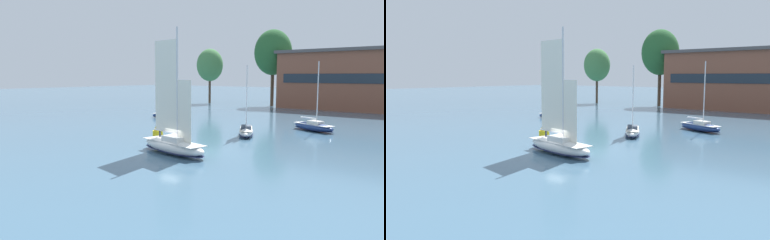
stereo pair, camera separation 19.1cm
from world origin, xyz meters
TOP-DOWN VIEW (x-y plane):
  - ground_plane at (0.00, 0.00)m, footprint 400.00×400.00m
  - waterfront_building at (1.74, 64.39)m, footprint 38.23×18.19m
  - tree_shore_center at (-38.75, 58.42)m, footprint 7.44×7.44m
  - tree_shore_right at (-20.30, 60.61)m, footprint 9.47×9.47m
  - sailboat_main at (0.01, -0.00)m, footprint 9.39×4.15m
  - sailboat_moored_near_marina at (-0.27, 14.57)m, footprint 4.94×6.67m
  - sailboat_moored_mid_channel at (-24.06, 24.16)m, footprint 2.19×5.93m
  - sailboat_moored_far_slip at (5.03, 24.11)m, footprint 7.34×4.62m
  - channel_buoy at (-7.81, 5.76)m, footprint 1.30×1.30m

SIDE VIEW (x-z plane):
  - ground_plane at x=0.00m, z-range 0.00..0.00m
  - sailboat_moored_mid_channel at x=-24.06m, z-range -3.45..4.54m
  - sailboat_moored_far_slip at x=5.03m, z-range -4.24..5.57m
  - sailboat_moored_near_marina at x=-0.27m, z-range -3.79..5.34m
  - channel_buoy at x=-7.81m, z-range -0.23..2.09m
  - sailboat_main at x=0.01m, z-range -5.24..7.24m
  - waterfront_building at x=1.74m, z-range 0.04..13.82m
  - tree_shore_center at x=-38.75m, z-range 3.06..18.38m
  - tree_shore_right at x=-20.30m, z-range 3.90..23.39m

